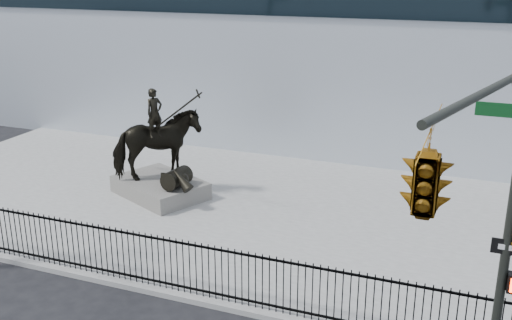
% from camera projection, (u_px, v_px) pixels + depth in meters
% --- Properties ---
extents(plaza, '(30.00, 12.00, 0.15)m').
position_uv_depth(plaza, '(273.00, 214.00, 20.48)').
color(plaza, gray).
rests_on(plaza, ground).
extents(building, '(44.00, 14.00, 9.00)m').
position_uv_depth(building, '(361.00, 40.00, 30.58)').
color(building, silver).
rests_on(building, ground).
extents(picket_fence, '(22.10, 0.10, 1.50)m').
position_uv_depth(picket_fence, '(197.00, 269.00, 15.13)').
color(picket_fence, black).
rests_on(picket_fence, plaza).
extents(statue_plinth, '(3.88, 3.39, 0.61)m').
position_uv_depth(statue_plinth, '(160.00, 187.00, 21.87)').
color(statue_plinth, '#5F5C57').
rests_on(statue_plinth, plaza).
extents(equestrian_statue, '(3.80, 3.25, 3.53)m').
position_uv_depth(equestrian_statue, '(159.00, 147.00, 21.34)').
color(equestrian_statue, black).
rests_on(equestrian_statue, statue_plinth).
extents(traffic_signal_right, '(2.17, 6.86, 7.00)m').
position_uv_depth(traffic_signal_right, '(482.00, 207.00, 8.78)').
color(traffic_signal_right, '#252822').
rests_on(traffic_signal_right, ground).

